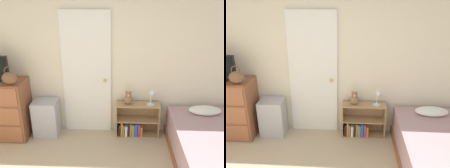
# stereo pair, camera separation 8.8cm
# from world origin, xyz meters

# --- Properties ---
(wall_back) EXTENTS (10.00, 0.06, 2.55)m
(wall_back) POSITION_xyz_m (0.00, 2.23, 1.27)
(wall_back) COLOR beige
(wall_back) RESTS_ON ground_plane
(door_closed) EXTENTS (0.79, 0.09, 2.07)m
(door_closed) POSITION_xyz_m (-0.35, 2.18, 1.03)
(door_closed) COLOR white
(door_closed) RESTS_ON ground_plane
(dresser) EXTENTS (0.82, 0.50, 0.99)m
(dresser) POSITION_xyz_m (-1.73, 1.93, 0.50)
(dresser) COLOR brown
(dresser) RESTS_ON ground_plane
(handbag) EXTENTS (0.24, 0.14, 0.29)m
(handbag) POSITION_xyz_m (-1.46, 1.79, 1.10)
(handbag) COLOR brown
(handbag) RESTS_ON dresser
(storage_bin) EXTENTS (0.40, 0.35, 0.62)m
(storage_bin) POSITION_xyz_m (-1.04, 2.00, 0.31)
(storage_bin) COLOR #ADADB7
(storage_bin) RESTS_ON ground_plane
(bookshelf) EXTENTS (0.72, 0.26, 0.58)m
(bookshelf) POSITION_xyz_m (0.46, 2.05, 0.22)
(bookshelf) COLOR tan
(bookshelf) RESTS_ON ground_plane
(teddy_bear) EXTENTS (0.15, 0.15, 0.22)m
(teddy_bear) POSITION_xyz_m (0.34, 2.05, 0.68)
(teddy_bear) COLOR #8C6647
(teddy_bear) RESTS_ON bookshelf
(desk_lamp) EXTENTS (0.13, 0.13, 0.27)m
(desk_lamp) POSITION_xyz_m (0.72, 2.01, 0.77)
(desk_lamp) COLOR silver
(desk_lamp) RESTS_ON bookshelf
(bed) EXTENTS (1.13, 1.96, 0.62)m
(bed) POSITION_xyz_m (1.55, 1.21, 0.26)
(bed) COLOR brown
(bed) RESTS_ON ground_plane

